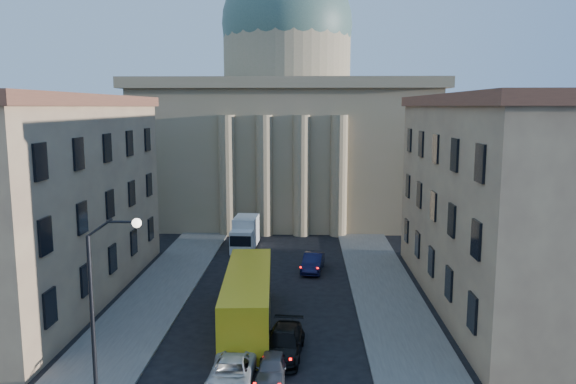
# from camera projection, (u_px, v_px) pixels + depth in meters

# --- Properties ---
(sidewalk_left) EXTENTS (5.00, 60.00, 0.15)m
(sidewalk_left) POSITION_uv_depth(u_px,v_px,m) (138.00, 318.00, 36.89)
(sidewalk_left) COLOR #54514D
(sidewalk_left) RESTS_ON ground
(sidewalk_right) EXTENTS (5.00, 60.00, 0.15)m
(sidewalk_right) POSITION_uv_depth(u_px,v_px,m) (398.00, 322.00, 36.33)
(sidewalk_right) COLOR #54514D
(sidewalk_right) RESTS_ON ground
(church) EXTENTS (68.02, 28.76, 36.60)m
(church) POSITION_uv_depth(u_px,v_px,m) (287.00, 122.00, 71.85)
(church) COLOR #8D7C56
(church) RESTS_ON ground
(building_left) EXTENTS (11.60, 26.60, 14.70)m
(building_left) POSITION_uv_depth(u_px,v_px,m) (33.00, 198.00, 40.01)
(building_left) COLOR tan
(building_left) RESTS_ON ground
(building_right) EXTENTS (11.60, 26.60, 14.70)m
(building_right) POSITION_uv_depth(u_px,v_px,m) (515.00, 200.00, 38.89)
(building_right) COLOR tan
(building_right) RESTS_ON ground
(street_lamp) EXTENTS (2.62, 0.44, 8.83)m
(street_lamp) POSITION_uv_depth(u_px,v_px,m) (102.00, 292.00, 26.17)
(street_lamp) COLOR black
(street_lamp) RESTS_ON ground
(car_left_mid) EXTENTS (2.29, 4.80, 1.32)m
(car_left_mid) POSITION_uv_depth(u_px,v_px,m) (231.00, 373.00, 28.08)
(car_left_mid) COLOR silver
(car_left_mid) RESTS_ON ground
(car_right_mid) EXTENTS (2.53, 5.29, 1.49)m
(car_right_mid) POSITION_uv_depth(u_px,v_px,m) (284.00, 343.00, 31.41)
(car_right_mid) COLOR black
(car_right_mid) RESTS_ON ground
(car_right_far) EXTENTS (1.68, 3.83, 1.28)m
(car_right_far) POSITION_uv_depth(u_px,v_px,m) (272.00, 368.00, 28.69)
(car_right_far) COLOR #46464B
(car_right_far) RESTS_ON ground
(car_right_distant) EXTENTS (2.16, 4.72, 1.50)m
(car_right_distant) POSITION_uv_depth(u_px,v_px,m) (313.00, 263.00, 47.64)
(car_right_distant) COLOR black
(car_right_distant) RESTS_ON ground
(city_bus) EXTENTS (3.51, 12.44, 3.47)m
(city_bus) POSITION_uv_depth(u_px,v_px,m) (248.00, 298.00, 35.55)
(city_bus) COLOR gold
(city_bus) RESTS_ON ground
(box_truck) EXTENTS (2.39, 5.59, 3.02)m
(box_truck) POSITION_uv_depth(u_px,v_px,m) (245.00, 234.00, 55.26)
(box_truck) COLOR silver
(box_truck) RESTS_ON ground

